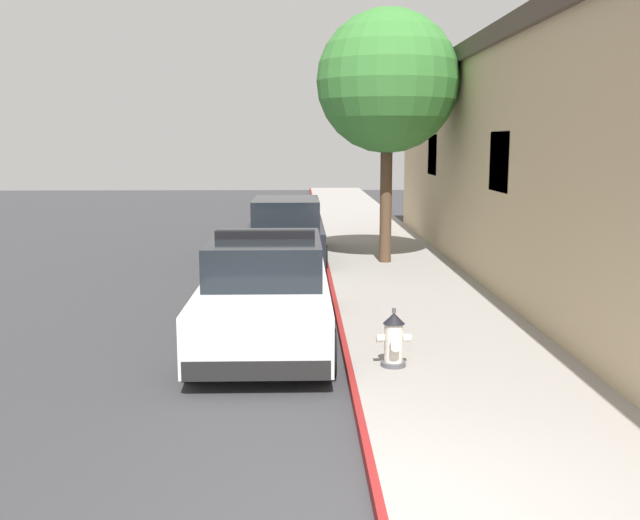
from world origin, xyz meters
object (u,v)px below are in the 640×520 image
at_px(parked_car_silver_ahead, 286,231).
at_px(fire_hydrant, 394,340).
at_px(police_cruiser, 266,293).
at_px(street_tree, 388,82).

xyz_separation_m(parked_car_silver_ahead, fire_hydrant, (1.54, -9.24, -0.26)).
relative_size(police_cruiser, fire_hydrant, 6.37).
bearing_deg(fire_hydrant, street_tree, 84.12).
height_order(parked_car_silver_ahead, fire_hydrant, parked_car_silver_ahead).
xyz_separation_m(fire_hydrant, street_tree, (0.84, 8.16, 3.85)).
bearing_deg(police_cruiser, street_tree, 68.40).
height_order(police_cruiser, street_tree, street_tree).
bearing_deg(police_cruiser, parked_car_silver_ahead, 88.70).
distance_m(police_cruiser, street_tree, 7.81).
distance_m(police_cruiser, parked_car_silver_ahead, 7.54).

